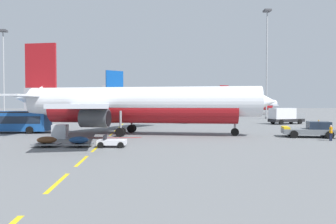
# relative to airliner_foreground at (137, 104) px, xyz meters

# --- Properties ---
(ground) EXTENTS (400.00, 400.00, 0.00)m
(ground) POSITION_rel_airliner_foreground_xyz_m (18.61, 14.48, -3.95)
(ground) COLOR slate
(apron_paint_markings) EXTENTS (8.00, 93.91, 0.01)m
(apron_paint_markings) POSITION_rel_airliner_foreground_xyz_m (-3.39, 10.68, -3.95)
(apron_paint_markings) COLOR yellow
(apron_paint_markings) RESTS_ON ground
(airliner_foreground) EXTENTS (34.58, 33.80, 12.20)m
(airliner_foreground) POSITION_rel_airliner_foreground_xyz_m (0.00, 0.00, 0.00)
(airliner_foreground) COLOR white
(airliner_foreground) RESTS_ON ground
(pushback_tug) EXTENTS (6.55, 4.42, 2.08)m
(pushback_tug) POSITION_rel_airliner_foreground_xyz_m (20.90, -4.67, -3.05)
(pushback_tug) COLOR slate
(pushback_tug) RESTS_ON ground
(airliner_mid_left) EXTENTS (29.37, 27.54, 11.04)m
(airliner_mid_left) POSITION_rel_airliner_foreground_xyz_m (4.82, 32.58, -0.38)
(airliner_mid_left) COLOR white
(airliner_mid_left) RESTS_ON ground
(airliner_far_center) EXTENTS (30.25, 28.93, 10.94)m
(airliner_far_center) POSITION_rel_airliner_foreground_xyz_m (42.15, 79.21, -0.41)
(airliner_far_center) COLOR silver
(airliner_far_center) RESTS_ON ground
(apron_shuttle_bus) EXTENTS (12.23, 3.91, 3.00)m
(apron_shuttle_bus) POSITION_rel_airliner_foreground_xyz_m (-18.23, 3.75, -2.20)
(apron_shuttle_bus) COLOR #194C99
(apron_shuttle_bus) RESTS_ON ground
(ground_power_truck) EXTENTS (7.39, 4.19, 3.14)m
(ground_power_truck) POSITION_rel_airliner_foreground_xyz_m (28.49, 18.07, -2.30)
(ground_power_truck) COLOR black
(ground_power_truck) RESTS_ON ground
(baggage_train) EXTENTS (8.69, 2.23, 1.14)m
(baggage_train) POSITION_rel_airliner_foreground_xyz_m (-5.06, -11.00, -3.42)
(baggage_train) COLOR silver
(baggage_train) RESTS_ON ground
(ground_crew_worker) EXTENTS (0.39, 0.62, 1.71)m
(ground_crew_worker) POSITION_rel_airliner_foreground_xyz_m (21.14, -8.25, -2.97)
(ground_crew_worker) COLOR #191E38
(ground_crew_worker) RESTS_ON ground
(uld_cargo_container) EXTENTS (1.62, 1.58, 1.60)m
(uld_cargo_container) POSITION_rel_airliner_foreground_xyz_m (-8.79, -3.71, -3.15)
(uld_cargo_container) COLOR #B7BCC6
(uld_cargo_container) RESTS_ON ground
(apron_light_mast_near) EXTENTS (1.80, 1.80, 22.99)m
(apron_light_mast_near) POSITION_rel_airliner_foreground_xyz_m (-35.39, 41.93, 10.48)
(apron_light_mast_near) COLOR slate
(apron_light_mast_near) RESTS_ON ground
(apron_light_mast_far) EXTENTS (1.80, 1.80, 28.54)m
(apron_light_mast_far) POSITION_rel_airliner_foreground_xyz_m (32.87, 38.31, 13.51)
(apron_light_mast_far) COLOR slate
(apron_light_mast_far) RESTS_ON ground
(terminal_satellite) EXTENTS (60.20, 21.22, 13.49)m
(terminal_satellite) POSITION_rel_airliner_foreground_xyz_m (-27.36, 122.40, 2.02)
(terminal_satellite) COLOR gray
(terminal_satellite) RESTS_ON ground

